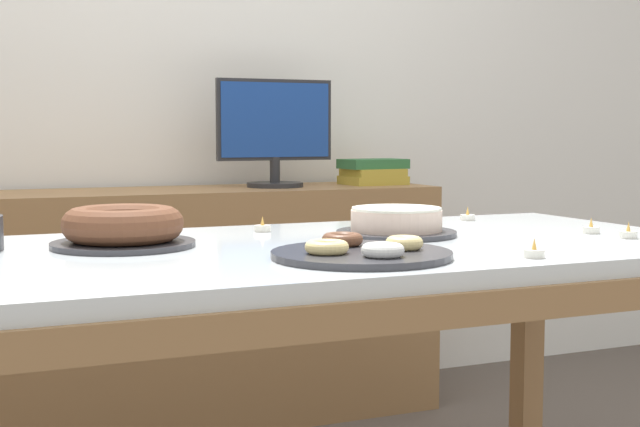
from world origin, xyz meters
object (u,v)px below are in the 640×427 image
object	(u,v)px
computer_monitor	(275,133)
cake_chocolate_round	(396,223)
tealight_right_edge	(468,217)
tealight_near_cakes	(263,228)
tealight_left_edge	(591,229)
tealight_near_front	(628,234)
cake_golden_bundt	(123,228)
book_stack	(373,172)
tealight_centre	(534,253)
pastry_platter	(361,252)

from	to	relation	value
computer_monitor	cake_chocolate_round	xyz separation A→B (m)	(-0.12, -1.13, -0.21)
tealight_right_edge	tealight_near_cakes	world-z (taller)	same
computer_monitor	tealight_right_edge	bearing A→B (deg)	-75.66
tealight_right_edge	tealight_left_edge	world-z (taller)	same
cake_chocolate_round	tealight_near_front	bearing A→B (deg)	-28.90
cake_golden_bundt	tealight_left_edge	world-z (taller)	cake_golden_bundt
cake_golden_bundt	tealight_right_edge	bearing A→B (deg)	11.13
tealight_right_edge	tealight_near_cakes	xyz separation A→B (m)	(-0.61, -0.04, 0.00)
tealight_right_edge	book_stack	bearing A→B (deg)	79.77
cake_chocolate_round	tealight_centre	distance (m)	0.43
cake_chocolate_round	tealight_near_front	distance (m)	0.52
tealight_right_edge	tealight_near_front	xyz separation A→B (m)	(0.11, -0.49, 0.00)
book_stack	tealight_near_cakes	distance (m)	1.21
computer_monitor	tealight_near_cakes	world-z (taller)	computer_monitor
computer_monitor	tealight_near_front	distance (m)	1.44
tealight_right_edge	tealight_near_cakes	distance (m)	0.61
tealight_right_edge	tealight_near_front	bearing A→B (deg)	-77.48
tealight_left_edge	tealight_near_front	size ratio (longest dim) A/B	1.00
tealight_near_cakes	cake_golden_bundt	bearing A→B (deg)	-157.14
pastry_platter	tealight_right_edge	distance (m)	0.80
computer_monitor	tealight_right_edge	world-z (taller)	computer_monitor
tealight_left_edge	tealight_near_front	distance (m)	0.11
tealight_near_cakes	tealight_centre	distance (m)	0.71
cake_chocolate_round	pastry_platter	bearing A→B (deg)	-128.41
book_stack	cake_golden_bundt	xyz separation A→B (m)	(-1.13, -1.08, -0.05)
computer_monitor	cake_golden_bundt	xyz separation A→B (m)	(-0.74, -1.08, -0.20)
computer_monitor	tealight_right_edge	xyz separation A→B (m)	(0.23, -0.89, -0.23)
tealight_right_edge	tealight_left_edge	distance (m)	0.40
pastry_platter	tealight_left_edge	size ratio (longest dim) A/B	8.70
book_stack	pastry_platter	distance (m)	1.62
tealight_near_cakes	tealight_centre	world-z (taller)	same
pastry_platter	computer_monitor	bearing A→B (deg)	75.85
pastry_platter	tealight_centre	xyz separation A→B (m)	(0.31, -0.13, -0.00)
computer_monitor	tealight_near_front	bearing A→B (deg)	-76.31
computer_monitor	cake_chocolate_round	world-z (taller)	computer_monitor
cake_chocolate_round	tealight_near_cakes	world-z (taller)	cake_chocolate_round
pastry_platter	tealight_near_front	bearing A→B (deg)	3.79
cake_chocolate_round	tealight_right_edge	size ratio (longest dim) A/B	6.98
computer_monitor	tealight_centre	distance (m)	1.57
book_stack	tealight_near_cakes	bearing A→B (deg)	-129.61
pastry_platter	tealight_near_cakes	world-z (taller)	pastry_platter
cake_chocolate_round	tealight_centre	xyz separation A→B (m)	(0.07, -0.43, -0.02)
computer_monitor	tealight_near_cakes	bearing A→B (deg)	-112.28
computer_monitor	tealight_near_front	xyz separation A→B (m)	(0.34, -1.38, -0.23)
book_stack	tealight_near_cakes	world-z (taller)	book_stack
computer_monitor	tealight_left_edge	xyz separation A→B (m)	(0.33, -1.27, -0.23)
book_stack	pastry_platter	size ratio (longest dim) A/B	0.70
pastry_platter	tealight_left_edge	distance (m)	0.70
cake_golden_bundt	tealight_left_edge	size ratio (longest dim) A/B	7.52
tealight_near_front	cake_golden_bundt	bearing A→B (deg)	164.34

